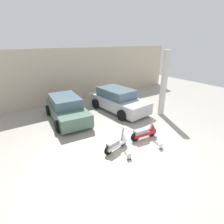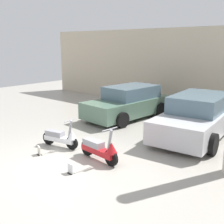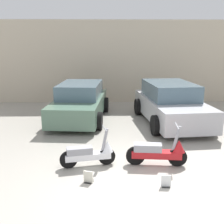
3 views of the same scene
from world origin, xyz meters
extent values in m
plane|color=#9E998E|center=(0.00, 0.00, 0.00)|extent=(28.00, 28.00, 0.00)
cube|color=beige|center=(0.00, 8.37, 1.96)|extent=(19.60, 0.12, 3.91)
cylinder|color=black|center=(-0.64, 1.01, 0.21)|extent=(0.42, 0.15, 0.41)
cylinder|color=black|center=(-1.54, 0.83, 0.21)|extent=(0.42, 0.15, 0.41)
cube|color=silver|center=(-1.09, 0.92, 0.26)|extent=(1.11, 0.46, 0.14)
cube|color=gray|center=(-1.28, 0.88, 0.41)|extent=(0.64, 0.36, 0.16)
cylinder|color=gray|center=(-0.69, 1.00, 0.62)|extent=(0.20, 0.11, 0.59)
cylinder|color=gray|center=(-0.69, 1.00, 0.92)|extent=(0.12, 0.48, 0.03)
cone|color=silver|center=(-0.63, 1.02, 0.47)|extent=(0.33, 0.33, 0.27)
cylinder|color=black|center=(1.05, 0.88, 0.23)|extent=(0.46, 0.13, 0.45)
cylinder|color=black|center=(0.05, 0.98, 0.23)|extent=(0.46, 0.13, 0.45)
cube|color=#B2191E|center=(0.55, 0.93, 0.28)|extent=(1.20, 0.40, 0.16)
cube|color=gray|center=(0.34, 0.95, 0.45)|extent=(0.69, 0.33, 0.18)
cylinder|color=gray|center=(0.99, 0.88, 0.68)|extent=(0.22, 0.10, 0.64)
cylinder|color=gray|center=(0.99, 0.88, 1.00)|extent=(0.09, 0.52, 0.03)
cone|color=#B2191E|center=(1.07, 0.88, 0.51)|extent=(0.33, 0.33, 0.30)
cube|color=#51705B|center=(-1.65, 5.13, 0.51)|extent=(2.05, 4.19, 0.68)
cube|color=slate|center=(-1.62, 5.37, 1.11)|extent=(1.69, 2.40, 0.53)
cylinder|color=black|center=(-0.89, 3.80, 0.31)|extent=(0.27, 0.63, 0.62)
cylinder|color=black|center=(-2.63, 3.96, 0.31)|extent=(0.27, 0.63, 0.62)
cylinder|color=black|center=(-0.66, 6.30, 0.31)|extent=(0.27, 0.63, 0.62)
cylinder|color=black|center=(-2.40, 6.46, 0.31)|extent=(0.27, 0.63, 0.62)
cube|color=#B7B7BC|center=(1.73, 4.59, 0.54)|extent=(2.19, 4.44, 0.71)
cube|color=slate|center=(1.71, 4.84, 1.18)|extent=(1.79, 2.54, 0.56)
cylinder|color=black|center=(2.78, 3.35, 0.33)|extent=(0.29, 0.67, 0.65)
cylinder|color=black|center=(0.93, 3.17, 0.33)|extent=(0.29, 0.67, 0.65)
cylinder|color=black|center=(2.53, 6.00, 0.33)|extent=(0.29, 0.67, 0.65)
cylinder|color=black|center=(0.68, 5.82, 0.33)|extent=(0.29, 0.67, 0.65)
cube|color=black|center=(-1.04, 0.10, 0.01)|extent=(0.19, 0.16, 0.01)
cube|color=silver|center=(-1.04, 0.10, 0.13)|extent=(0.20, 0.09, 0.26)
cube|color=black|center=(0.57, -0.11, 0.01)|extent=(0.17, 0.13, 0.01)
cube|color=white|center=(0.57, -0.11, 0.13)|extent=(0.20, 0.05, 0.26)
camera|label=1|loc=(-4.83, -4.25, 4.42)|focal=28.00mm
camera|label=2|loc=(5.51, -4.35, 3.14)|focal=45.00mm
camera|label=3|loc=(-0.68, -5.32, 2.90)|focal=45.00mm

